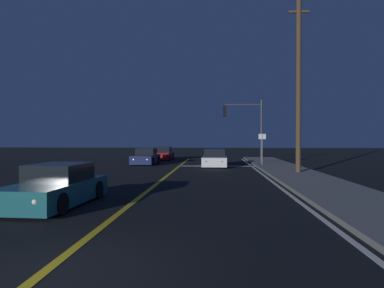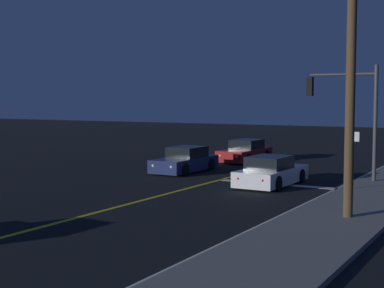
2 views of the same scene
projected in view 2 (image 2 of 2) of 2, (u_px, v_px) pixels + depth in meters
The scene contains 10 objects.
sidewalk_right at pixel (289, 250), 14.37m from camera, with size 3.20×44.20×0.15m, color slate.
lane_line_center at pixel (66, 221), 18.13m from camera, with size 0.20×41.74×0.01m, color gold.
lane_line_edge_right at pixel (224, 243), 15.30m from camera, with size 0.16×41.74×0.01m, color silver.
stop_bar at pixel (278, 184), 25.94m from camera, with size 5.90×0.50×0.01m, color silver.
car_parked_curb_red at pixel (245, 152), 35.81m from camera, with size 1.89×4.75×1.34m.
car_far_approaching_navy at pixel (185, 161), 30.43m from camera, with size 1.90×4.47×1.34m.
car_side_waiting_white at pixel (271, 172), 25.63m from camera, with size 2.01×4.57×1.34m.
traffic_signal_near_right at pixel (349, 105), 26.36m from camera, with size 3.32×0.28×5.43m.
utility_pole_right at pixel (352, 38), 17.61m from camera, with size 1.45×0.30×11.19m.
street_sign_corner at pixel (352, 151), 23.65m from camera, with size 0.56×0.09×2.58m.
Camera 2 is at (12.48, -1.16, 3.85)m, focal length 53.24 mm.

